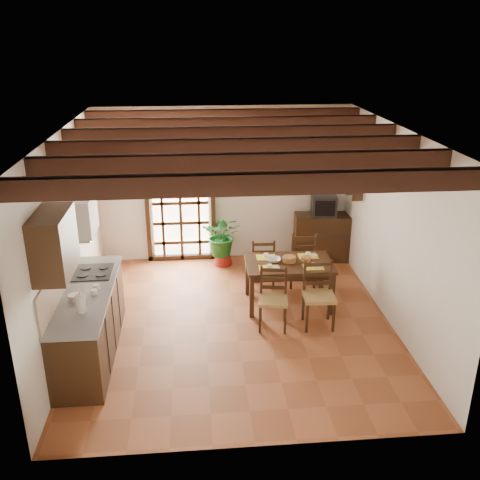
{
  "coord_description": "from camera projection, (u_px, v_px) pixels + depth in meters",
  "views": [
    {
      "loc": [
        -0.54,
        -6.81,
        4.01
      ],
      "look_at": [
        0.1,
        0.4,
        1.15
      ],
      "focal_mm": 40.0,
      "sensor_mm": 36.0,
      "label": 1
    }
  ],
  "objects": [
    {
      "name": "framed_picture",
      "position": [
        363.0,
        158.0,
        8.74
      ],
      "size": [
        0.03,
        0.32,
        0.32
      ],
      "color": "brown",
      "rests_on": "room_shell"
    },
    {
      "name": "sideboard",
      "position": [
        322.0,
        237.0,
        9.88
      ],
      "size": [
        1.05,
        0.54,
        0.87
      ],
      "primitive_type": "cube",
      "rotation": [
        0.0,
        0.0,
        -0.08
      ],
      "color": "black",
      "rests_on": "ground_plane"
    },
    {
      "name": "chair_near_left",
      "position": [
        273.0,
        310.0,
        7.63
      ],
      "size": [
        0.47,
        0.45,
        0.89
      ],
      "rotation": [
        0.0,
        0.0,
        -0.16
      ],
      "color": "#9F7F43",
      "rests_on": "ground_plane"
    },
    {
      "name": "french_door",
      "position": [
        180.0,
        199.0,
        9.6
      ],
      "size": [
        1.26,
        0.11,
        2.32
      ],
      "color": "white",
      "rests_on": "ground_plane"
    },
    {
      "name": "pendant_lamp",
      "position": [
        291.0,
        173.0,
        7.71
      ],
      "size": [
        0.36,
        0.36,
        0.84
      ],
      "color": "black",
      "rests_on": "room_shell"
    },
    {
      "name": "upper_cabinet",
      "position": [
        54.0,
        244.0,
        5.77
      ],
      "size": [
        0.35,
        0.8,
        0.7
      ],
      "primitive_type": "cube",
      "color": "black",
      "rests_on": "room_shell"
    },
    {
      "name": "kitchen_counter",
      "position": [
        89.0,
        322.0,
        6.93
      ],
      "size": [
        0.64,
        2.25,
        1.38
      ],
      "color": "black",
      "rests_on": "ground_plane"
    },
    {
      "name": "chair_far_left",
      "position": [
        262.0,
        271.0,
        8.88
      ],
      "size": [
        0.41,
        0.39,
        0.86
      ],
      "rotation": [
        0.0,
        0.0,
        3.1
      ],
      "color": "#9F7F43",
      "rests_on": "ground_plane"
    },
    {
      "name": "potted_plant",
      "position": [
        223.0,
        235.0,
        9.59
      ],
      "size": [
        2.12,
        1.92,
        2.01
      ],
      "primitive_type": "imported",
      "rotation": [
        0.0,
        0.0,
        -0.23
      ],
      "color": "#144C19",
      "rests_on": "ground_plane"
    },
    {
      "name": "counter_items",
      "position": [
        87.0,
        285.0,
        6.84
      ],
      "size": [
        0.5,
        1.43,
        0.25
      ],
      "color": "black",
      "rests_on": "kitchen_counter"
    },
    {
      "name": "table_setting",
      "position": [
        289.0,
        263.0,
        8.12
      ],
      "size": [
        0.96,
        0.64,
        0.09
      ],
      "rotation": [
        0.0,
        0.0,
        -0.02
      ],
      "color": "yellow",
      "rests_on": "dining_table"
    },
    {
      "name": "range_hood",
      "position": [
        79.0,
        216.0,
        6.97
      ],
      "size": [
        0.38,
        0.6,
        0.54
      ],
      "color": "white",
      "rests_on": "room_shell"
    },
    {
      "name": "chair_near_right",
      "position": [
        318.0,
        307.0,
        7.67
      ],
      "size": [
        0.46,
        0.44,
        0.95
      ],
      "rotation": [
        0.0,
        0.0,
        -0.05
      ],
      "color": "#9F7F43",
      "rests_on": "ground_plane"
    },
    {
      "name": "ceiling_beams",
      "position": [
        235.0,
        140.0,
        6.84
      ],
      "size": [
        4.5,
        4.34,
        0.2
      ],
      "color": "black",
      "rests_on": "room_shell"
    },
    {
      "name": "shelf_flowers",
      "position": [
        357.0,
        170.0,
        8.8
      ],
      "size": [
        0.14,
        0.14,
        0.36
      ],
      "color": "yellow",
      "rests_on": "shelf_vase"
    },
    {
      "name": "ground_plane",
      "position": [
        236.0,
        323.0,
        7.83
      ],
      "size": [
        5.0,
        5.0,
        0.0
      ],
      "primitive_type": "plane",
      "color": "brown"
    },
    {
      "name": "dining_table",
      "position": [
        289.0,
        268.0,
        8.15
      ],
      "size": [
        1.33,
        0.87,
        0.71
      ],
      "rotation": [
        0.0,
        0.0,
        -0.02
      ],
      "color": "#341E11",
      "rests_on": "ground_plane"
    },
    {
      "name": "crt_tv",
      "position": [
        324.0,
        205.0,
        9.64
      ],
      "size": [
        0.49,
        0.46,
        0.38
      ],
      "rotation": [
        0.0,
        0.0,
        -0.12
      ],
      "color": "black",
      "rests_on": "sideboard"
    },
    {
      "name": "chair_far_right",
      "position": [
        301.0,
        268.0,
        8.91
      ],
      "size": [
        0.47,
        0.45,
        0.96
      ],
      "rotation": [
        0.0,
        0.0,
        3.09
      ],
      "color": "#9F7F43",
      "rests_on": "ground_plane"
    },
    {
      "name": "shelf_vase",
      "position": [
        356.0,
        182.0,
        8.88
      ],
      "size": [
        0.15,
        0.15,
        0.15
      ],
      "primitive_type": "imported",
      "color": "#B2BFB2",
      "rests_on": "wall_shelf"
    },
    {
      "name": "wall_shelf",
      "position": [
        355.0,
        190.0,
        8.93
      ],
      "size": [
        0.2,
        0.42,
        0.2
      ],
      "color": "black",
      "rests_on": "room_shell"
    },
    {
      "name": "plant_pot",
      "position": [
        223.0,
        259.0,
        9.76
      ],
      "size": [
        0.34,
        0.34,
        0.21
      ],
      "primitive_type": "cone",
      "color": "maroon",
      "rests_on": "ground_plane"
    },
    {
      "name": "table_bowl",
      "position": [
        273.0,
        260.0,
        8.14
      ],
      "size": [
        0.24,
        0.24,
        0.05
      ],
      "primitive_type": "imported",
      "rotation": [
        0.0,
        0.0,
        -0.12
      ],
      "color": "white",
      "rests_on": "dining_table"
    },
    {
      "name": "room_shell",
      "position": [
        235.0,
        205.0,
        7.16
      ],
      "size": [
        4.52,
        5.02,
        2.81
      ],
      "color": "silver",
      "rests_on": "ground_plane"
    },
    {
      "name": "fuse_box",
      "position": [
        307.0,
        164.0,
        9.61
      ],
      "size": [
        0.25,
        0.03,
        0.32
      ],
      "primitive_type": "cube",
      "color": "white",
      "rests_on": "room_shell"
    }
  ]
}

